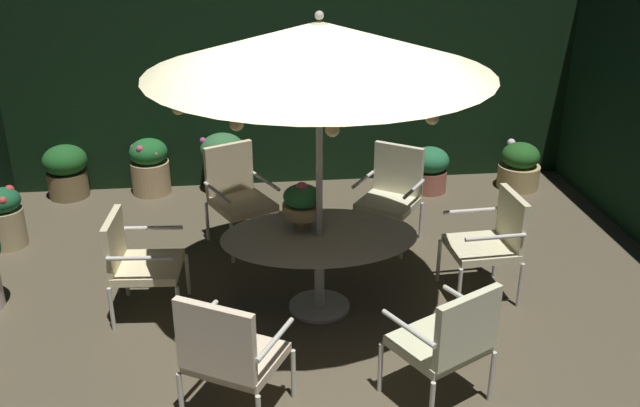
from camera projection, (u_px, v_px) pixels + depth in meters
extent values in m
cube|color=brown|center=(327.00, 332.00, 6.00)|extent=(7.53, 7.43, 0.02)
cube|color=black|center=(294.00, 86.00, 8.75)|extent=(7.53, 0.30, 2.43)
cylinder|color=silver|center=(319.00, 306.00, 6.34)|extent=(0.54, 0.54, 0.03)
cylinder|color=silver|center=(319.00, 273.00, 6.20)|extent=(0.09, 0.09, 0.70)
ellipsoid|color=#B5A99E|center=(319.00, 236.00, 6.05)|extent=(1.69, 1.15, 0.03)
cylinder|color=beige|center=(319.00, 191.00, 5.89)|extent=(0.06, 0.06, 2.26)
cone|color=beige|center=(319.00, 48.00, 5.41)|extent=(2.74, 2.74, 0.40)
sphere|color=beige|center=(319.00, 15.00, 5.31)|extent=(0.07, 0.07, 0.07)
sphere|color=#F9DB8C|center=(468.00, 77.00, 5.67)|extent=(0.09, 0.09, 0.09)
sphere|color=#F9DB8C|center=(426.00, 61.00, 6.21)|extent=(0.09, 0.09, 0.09)
sphere|color=#F9DB8C|center=(371.00, 53.00, 6.52)|extent=(0.09, 0.09, 0.09)
sphere|color=#F9DB8C|center=(305.00, 51.00, 6.61)|extent=(0.09, 0.09, 0.09)
sphere|color=#F9DB8C|center=(238.00, 56.00, 6.39)|extent=(0.09, 0.09, 0.09)
sphere|color=#F9DB8C|center=(191.00, 67.00, 5.99)|extent=(0.09, 0.09, 0.09)
sphere|color=#F9DB8C|center=(163.00, 85.00, 5.44)|extent=(0.09, 0.09, 0.09)
sphere|color=#F9DB8C|center=(178.00, 108.00, 4.86)|extent=(0.09, 0.09, 0.09)
sphere|color=#F9DB8C|center=(237.00, 124.00, 4.52)|extent=(0.09, 0.09, 0.09)
sphere|color=#F9DB8C|center=(332.00, 130.00, 4.41)|extent=(0.09, 0.09, 0.09)
sphere|color=#F9DB8C|center=(432.00, 118.00, 4.65)|extent=(0.09, 0.09, 0.09)
sphere|color=#F9DB8C|center=(475.00, 97.00, 5.12)|extent=(0.09, 0.09, 0.09)
cylinder|color=tan|center=(302.00, 222.00, 6.14)|extent=(0.15, 0.15, 0.13)
cylinder|color=tan|center=(302.00, 210.00, 6.09)|extent=(0.34, 0.34, 0.10)
ellipsoid|color=#28703A|center=(302.00, 196.00, 6.04)|extent=(0.32, 0.32, 0.19)
sphere|color=#D64E6E|center=(302.00, 188.00, 6.01)|extent=(0.11, 0.11, 0.11)
cylinder|color=beige|center=(221.00, 355.00, 5.35)|extent=(0.04, 0.04, 0.41)
cylinder|color=beige|center=(293.00, 374.00, 5.14)|extent=(0.04, 0.04, 0.41)
cylinder|color=beige|center=(181.00, 398.00, 4.89)|extent=(0.04, 0.04, 0.41)
cube|color=beige|center=(237.00, 358.00, 4.92)|extent=(0.77, 0.75, 0.07)
cube|color=beige|center=(215.00, 342.00, 4.58)|extent=(0.53, 0.33, 0.53)
cylinder|color=beige|center=(197.00, 320.00, 4.93)|extent=(0.28, 0.47, 0.04)
cylinder|color=beige|center=(275.00, 339.00, 4.72)|extent=(0.28, 0.47, 0.04)
cylinder|color=silver|center=(380.00, 367.00, 5.20)|extent=(0.04, 0.04, 0.42)
cylinder|color=silver|center=(439.00, 341.00, 5.51)|extent=(0.04, 0.04, 0.42)
cylinder|color=silver|center=(492.00, 377.00, 5.10)|extent=(0.04, 0.04, 0.42)
cube|color=beige|center=(438.00, 344.00, 5.05)|extent=(0.76, 0.74, 0.07)
cube|color=beige|center=(468.00, 328.00, 4.74)|extent=(0.52, 0.32, 0.49)
cylinder|color=silver|center=(408.00, 328.00, 4.80)|extent=(0.28, 0.47, 0.04)
cylinder|color=silver|center=(470.00, 302.00, 5.11)|extent=(0.28, 0.47, 0.04)
cylinder|color=beige|center=(459.00, 291.00, 6.18)|extent=(0.04, 0.04, 0.43)
cylinder|color=beige|center=(439.00, 261.00, 6.69)|extent=(0.04, 0.04, 0.43)
cylinder|color=beige|center=(520.00, 285.00, 6.27)|extent=(0.04, 0.04, 0.43)
cylinder|color=beige|center=(495.00, 256.00, 6.78)|extent=(0.04, 0.04, 0.43)
cube|color=beige|center=(481.00, 248.00, 6.38)|extent=(0.59, 0.58, 0.07)
cube|color=beige|center=(512.00, 219.00, 6.31)|extent=(0.09, 0.54, 0.47)
cylinder|color=beige|center=(496.00, 237.00, 6.03)|extent=(0.54, 0.07, 0.04)
cylinder|color=beige|center=(472.00, 211.00, 6.53)|extent=(0.54, 0.07, 0.04)
cylinder|color=silver|center=(402.00, 240.00, 7.11)|extent=(0.04, 0.04, 0.41)
cylinder|color=silver|center=(352.00, 229.00, 7.35)|extent=(0.04, 0.04, 0.41)
cylinder|color=silver|center=(421.00, 221.00, 7.53)|extent=(0.04, 0.04, 0.41)
cylinder|color=silver|center=(373.00, 210.00, 7.78)|extent=(0.04, 0.04, 0.41)
cube|color=beige|center=(388.00, 204.00, 7.35)|extent=(0.75, 0.74, 0.07)
cube|color=beige|center=(398.00, 169.00, 7.43)|extent=(0.47, 0.36, 0.53)
cylinder|color=silver|center=(414.00, 189.00, 7.13)|extent=(0.32, 0.44, 0.04)
cylinder|color=silver|center=(364.00, 179.00, 7.38)|extent=(0.32, 0.44, 0.04)
cylinder|color=beige|center=(281.00, 230.00, 7.30)|extent=(0.04, 0.04, 0.43)
cylinder|color=beige|center=(232.00, 243.00, 7.03)|extent=(0.04, 0.04, 0.43)
cylinder|color=beige|center=(254.00, 210.00, 7.76)|extent=(0.04, 0.04, 0.43)
cylinder|color=beige|center=(207.00, 222.00, 7.49)|extent=(0.04, 0.04, 0.43)
cube|color=beige|center=(243.00, 204.00, 7.29)|extent=(0.74, 0.76, 0.07)
cube|color=beige|center=(229.00, 168.00, 7.39)|extent=(0.50, 0.29, 0.53)
cylinder|color=beige|center=(266.00, 181.00, 7.35)|extent=(0.28, 0.53, 0.04)
cylinder|color=beige|center=(217.00, 192.00, 7.08)|extent=(0.28, 0.53, 0.04)
cylinder|color=silver|center=(188.00, 275.00, 6.48)|extent=(0.04, 0.04, 0.40)
cylinder|color=silver|center=(179.00, 308.00, 5.96)|extent=(0.04, 0.04, 0.40)
cylinder|color=silver|center=(126.00, 276.00, 6.46)|extent=(0.04, 0.04, 0.40)
cylinder|color=silver|center=(112.00, 309.00, 5.94)|extent=(0.04, 0.04, 0.40)
cube|color=beige|center=(149.00, 267.00, 6.11)|extent=(0.59, 0.59, 0.07)
cube|color=beige|center=(114.00, 241.00, 6.00)|extent=(0.10, 0.54, 0.45)
cylinder|color=silver|center=(152.00, 228.00, 6.27)|extent=(0.54, 0.07, 0.04)
cylinder|color=silver|center=(139.00, 258.00, 5.76)|extent=(0.54, 0.07, 0.04)
cylinder|color=tan|center=(151.00, 177.00, 8.69)|extent=(0.47, 0.47, 0.40)
ellipsoid|color=#1D6028|center=(148.00, 152.00, 8.56)|extent=(0.46, 0.46, 0.32)
sphere|color=#EE5D6D|center=(159.00, 147.00, 8.56)|extent=(0.10, 0.10, 0.10)
sphere|color=#EC4961|center=(155.00, 144.00, 8.68)|extent=(0.10, 0.10, 0.10)
sphere|color=#D3567E|center=(141.00, 146.00, 8.64)|extent=(0.08, 0.08, 0.08)
sphere|color=#DB4976|center=(133.00, 147.00, 8.52)|extent=(0.08, 0.08, 0.08)
sphere|color=#D34568|center=(140.00, 149.00, 8.37)|extent=(0.08, 0.08, 0.08)
sphere|color=#EE5E6A|center=(155.00, 154.00, 8.41)|extent=(0.07, 0.07, 0.07)
cylinder|color=#AA5F4F|center=(429.00, 180.00, 8.77)|extent=(0.43, 0.43, 0.27)
ellipsoid|color=#24683F|center=(430.00, 160.00, 8.66)|extent=(0.46, 0.46, 0.32)
sphere|color=silver|center=(439.00, 155.00, 8.67)|extent=(0.07, 0.07, 0.07)
sphere|color=silver|center=(420.00, 155.00, 8.80)|extent=(0.10, 0.10, 0.10)
sphere|color=silver|center=(426.00, 162.00, 8.58)|extent=(0.07, 0.07, 0.07)
cylinder|color=olive|center=(68.00, 184.00, 8.60)|extent=(0.47, 0.47, 0.32)
ellipsoid|color=#1C531F|center=(65.00, 160.00, 8.48)|extent=(0.52, 0.52, 0.37)
sphere|color=yellow|center=(73.00, 153.00, 8.42)|extent=(0.07, 0.07, 0.07)
sphere|color=#F4C553|center=(64.00, 151.00, 8.62)|extent=(0.11, 0.11, 0.11)
sphere|color=#DDC453|center=(53.00, 163.00, 8.29)|extent=(0.07, 0.07, 0.07)
cylinder|color=tan|center=(518.00, 176.00, 8.87)|extent=(0.51, 0.51, 0.29)
ellipsoid|color=#20511C|center=(521.00, 156.00, 8.76)|extent=(0.47, 0.47, 0.33)
sphere|color=silver|center=(531.00, 152.00, 8.72)|extent=(0.09, 0.09, 0.09)
sphere|color=silver|center=(511.00, 143.00, 8.87)|extent=(0.10, 0.10, 0.10)
sphere|color=silver|center=(517.00, 155.00, 8.64)|extent=(0.10, 0.10, 0.10)
cylinder|color=olive|center=(224.00, 175.00, 8.76)|extent=(0.48, 0.48, 0.40)
ellipsoid|color=#336939|center=(222.00, 149.00, 8.62)|extent=(0.54, 0.54, 0.38)
sphere|color=#AC427C|center=(233.00, 139.00, 8.58)|extent=(0.08, 0.08, 0.08)
sphere|color=#A82E8C|center=(224.00, 136.00, 8.69)|extent=(0.08, 0.08, 0.08)
sphere|color=#B94188|center=(203.00, 141.00, 8.55)|extent=(0.08, 0.08, 0.08)
sphere|color=#BF3E71|center=(217.00, 152.00, 8.40)|extent=(0.08, 0.08, 0.08)
cylinder|color=tan|center=(7.00, 228.00, 7.38)|extent=(0.37, 0.37, 0.41)
ellipsoid|color=#1A5731|center=(2.00, 201.00, 7.25)|extent=(0.37, 0.37, 0.26)
sphere|color=red|center=(11.00, 194.00, 7.25)|extent=(0.09, 0.09, 0.09)
sphere|color=red|center=(9.00, 190.00, 7.29)|extent=(0.10, 0.10, 0.10)
sphere|color=red|center=(2.00, 194.00, 7.35)|extent=(0.10, 0.10, 0.10)
sphere|color=#CA3B3A|center=(3.00, 201.00, 7.11)|extent=(0.08, 0.08, 0.08)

